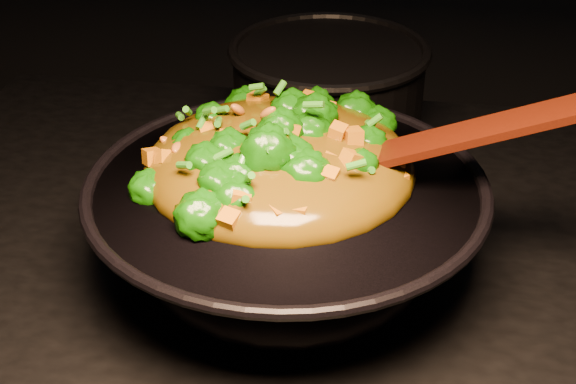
# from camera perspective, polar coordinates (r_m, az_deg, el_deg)

# --- Properties ---
(wok) EXTENTS (0.47, 0.47, 0.11)m
(wok) POSITION_cam_1_polar(r_m,az_deg,el_deg) (0.82, -0.11, -2.71)
(wok) COLOR black
(wok) RESTS_ON stovetop
(stir_fry) EXTENTS (0.35, 0.35, 0.10)m
(stir_fry) POSITION_cam_1_polar(r_m,az_deg,el_deg) (0.79, -0.62, 4.51)
(stir_fry) COLOR #145B06
(stir_fry) RESTS_ON wok
(spatula) EXTENTS (0.28, 0.06, 0.12)m
(spatula) POSITION_cam_1_polar(r_m,az_deg,el_deg) (0.77, 9.99, 3.41)
(spatula) COLOR #391407
(spatula) RESTS_ON wok
(back_pot) EXTENTS (0.32, 0.32, 0.14)m
(back_pot) POSITION_cam_1_polar(r_m,az_deg,el_deg) (1.07, 2.86, 6.87)
(back_pot) COLOR black
(back_pot) RESTS_ON stovetop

